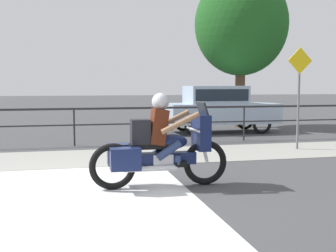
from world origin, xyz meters
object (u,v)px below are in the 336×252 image
(motorcycle, at_px, (159,146))
(street_sign, at_px, (299,86))
(tree_behind_sign, at_px, (241,25))
(parked_car, at_px, (219,106))

(motorcycle, distance_m, street_sign, 5.57)
(motorcycle, xyz_separation_m, tree_behind_sign, (5.23, 9.11, 3.39))
(motorcycle, height_order, parked_car, parked_car)
(motorcycle, xyz_separation_m, parked_car, (3.75, 7.42, 0.25))
(motorcycle, relative_size, parked_car, 0.60)
(motorcycle, height_order, street_sign, street_sign)
(motorcycle, relative_size, street_sign, 0.88)
(parked_car, height_order, tree_behind_sign, tree_behind_sign)
(parked_car, height_order, street_sign, street_sign)
(motorcycle, bearing_deg, parked_car, 64.46)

